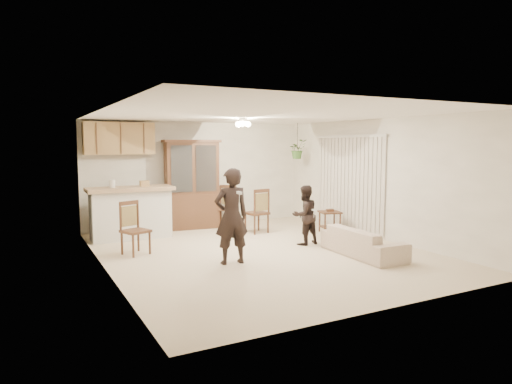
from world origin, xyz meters
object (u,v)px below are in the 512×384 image
side_table (330,222)px  chair_bar (136,240)px  chair_hutch_left (226,215)px  chair_hutch_right (257,220)px  sofa (363,235)px  china_hutch (192,185)px  adult (231,210)px  child (305,211)px

side_table → chair_bar: chair_bar is taller
chair_hutch_left → chair_hutch_right: (0.32, -0.97, 0.00)m
sofa → chair_hutch_right: chair_hutch_right is taller
chair_bar → chair_hutch_left: bearing=13.0°
side_table → chair_bar: bearing=-179.9°
sofa → china_hutch: (-1.77, 3.95, 0.66)m
adult → chair_hutch_right: adult is taller
adult → chair_hutch_left: size_ratio=1.81×
adult → chair_bar: 1.97m
sofa → chair_hutch_left: 3.85m
sofa → chair_hutch_right: (-0.68, 2.75, -0.09)m
adult → china_hutch: 3.40m
china_hutch → chair_hutch_left: 1.10m
chair_hutch_right → side_table: bearing=144.3°
china_hutch → chair_bar: size_ratio=2.18×
china_hutch → chair_bar: bearing=-126.0°
chair_bar → china_hutch: bearing=26.5°
china_hutch → chair_hutch_left: size_ratio=2.09×
china_hutch → chair_hutch_right: size_ratio=2.08×
chair_hutch_right → china_hutch: bearing=-55.1°
sofa → chair_hutch_right: bearing=16.4°
sofa → side_table: sofa is taller
sofa → child: 1.34m
side_table → chair_hutch_left: size_ratio=0.55×
chair_hutch_left → side_table: bearing=-5.8°
adult → side_table: size_ratio=3.32×
side_table → chair_hutch_right: bearing=151.6°
side_table → chair_hutch_right: chair_hutch_right is taller
child → china_hutch: china_hutch is taller
child → chair_hutch_left: bearing=-83.6°
sofa → chair_hutch_left: size_ratio=1.89×
sofa → chair_hutch_right: size_ratio=1.88×
chair_hutch_left → sofa: bearing=-36.0°
sofa → child: size_ratio=1.39×
side_table → chair_bar: (-4.31, -0.01, 0.02)m
adult → side_table: (3.05, 1.38, -0.65)m
child → chair_hutch_left: size_ratio=1.36×
sofa → china_hutch: size_ratio=0.90×
adult → side_table: 3.41m
china_hutch → chair_hutch_right: china_hutch is taller
sofa → side_table: bearing=-18.4°
adult → side_table: bearing=-151.0°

